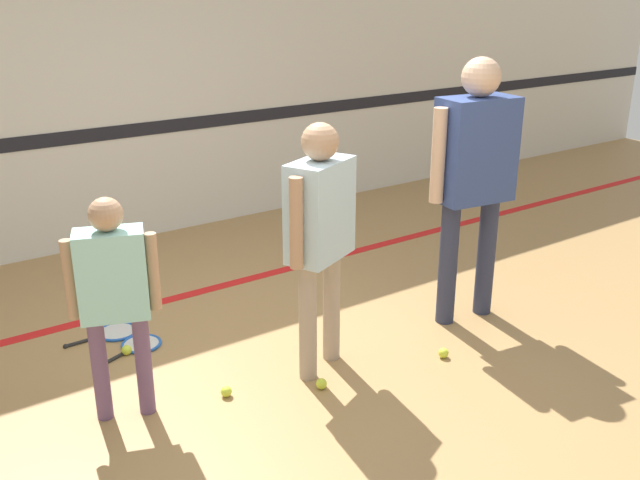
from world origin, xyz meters
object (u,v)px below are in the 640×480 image
(person_student_left, at_px, (113,286))
(tennis_ball_near_instructor, at_px, (321,384))
(person_instructor, at_px, (320,223))
(person_student_right, at_px, (475,164))
(tennis_ball_stray_right, at_px, (226,391))
(racket_second_spare, at_px, (114,332))
(tennis_ball_stray_left, at_px, (444,353))
(tennis_ball_by_spare_racket, at_px, (127,350))
(racket_spare_on_floor, at_px, (139,345))

(person_student_left, relative_size, tennis_ball_near_instructor, 19.33)
(person_instructor, xyz_separation_m, person_student_right, (1.27, -0.01, 0.18))
(person_student_left, bearing_deg, person_student_right, 15.66)
(person_student_right, relative_size, tennis_ball_near_instructor, 27.97)
(person_student_right, xyz_separation_m, tennis_ball_stray_right, (-1.92, 0.04, -1.11))
(racket_second_spare, distance_m, tennis_ball_stray_left, 2.25)
(racket_second_spare, bearing_deg, person_student_right, 149.95)
(person_student_right, height_order, racket_second_spare, person_student_right)
(tennis_ball_by_spare_racket, distance_m, tennis_ball_stray_left, 2.07)
(tennis_ball_stray_left, bearing_deg, person_instructor, 153.31)
(person_instructor, relative_size, person_student_left, 1.22)
(person_instructor, distance_m, tennis_ball_stray_left, 1.23)
(racket_second_spare, xyz_separation_m, tennis_ball_stray_left, (1.63, -1.55, 0.02))
(tennis_ball_stray_left, bearing_deg, racket_spare_on_floor, 140.73)
(tennis_ball_stray_right, bearing_deg, person_instructor, -3.26)
(person_student_right, distance_m, tennis_ball_stray_right, 2.22)
(racket_spare_on_floor, xyz_separation_m, tennis_ball_near_instructor, (0.70, -1.13, 0.02))
(person_student_right, distance_m, racket_spare_on_floor, 2.56)
(person_instructor, height_order, tennis_ball_stray_right, person_instructor)
(person_instructor, bearing_deg, tennis_ball_near_instructor, -147.13)
(tennis_ball_near_instructor, bearing_deg, person_instructor, 56.91)
(racket_spare_on_floor, relative_size, tennis_ball_near_instructor, 7.75)
(tennis_ball_near_instructor, xyz_separation_m, tennis_ball_stray_left, (0.86, -0.15, 0.00))
(racket_spare_on_floor, relative_size, tennis_ball_stray_right, 7.75)
(racket_second_spare, relative_size, tennis_ball_stray_right, 7.87)
(person_student_left, bearing_deg, tennis_ball_near_instructor, -1.03)
(person_student_left, bearing_deg, racket_second_spare, 94.51)
(racket_second_spare, relative_size, tennis_ball_near_instructor, 7.87)
(tennis_ball_near_instructor, height_order, tennis_ball_by_spare_racket, same)
(person_instructor, distance_m, person_student_left, 1.22)
(person_student_left, relative_size, tennis_ball_stray_left, 19.33)
(racket_spare_on_floor, bearing_deg, racket_second_spare, -96.66)
(person_student_right, height_order, tennis_ball_stray_right, person_student_right)
(tennis_ball_near_instructor, bearing_deg, person_student_left, 158.53)
(tennis_ball_near_instructor, relative_size, tennis_ball_stray_left, 1.00)
(person_instructor, height_order, tennis_ball_by_spare_racket, person_instructor)
(person_student_left, bearing_deg, tennis_ball_stray_left, 4.08)
(tennis_ball_by_spare_racket, relative_size, tennis_ball_stray_left, 1.00)
(person_student_right, height_order, tennis_ball_near_instructor, person_student_right)
(person_instructor, xyz_separation_m, racket_spare_on_floor, (-0.84, 0.91, -0.95))
(racket_spare_on_floor, bearing_deg, person_student_left, 42.38)
(racket_second_spare, xyz_separation_m, tennis_ball_by_spare_racket, (-0.03, -0.33, 0.02))
(racket_spare_on_floor, xyz_separation_m, tennis_ball_stray_left, (1.56, -1.28, 0.02))
(racket_second_spare, bearing_deg, tennis_ball_near_instructor, 117.44)
(person_instructor, bearing_deg, tennis_ball_by_spare_racket, 113.81)
(tennis_ball_near_instructor, bearing_deg, tennis_ball_by_spare_racket, 126.93)
(person_student_left, relative_size, racket_spare_on_floor, 2.49)
(person_student_right, relative_size, racket_spare_on_floor, 3.61)
(tennis_ball_stray_right, bearing_deg, person_student_left, 163.45)
(person_student_right, bearing_deg, tennis_ball_near_instructor, 16.49)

